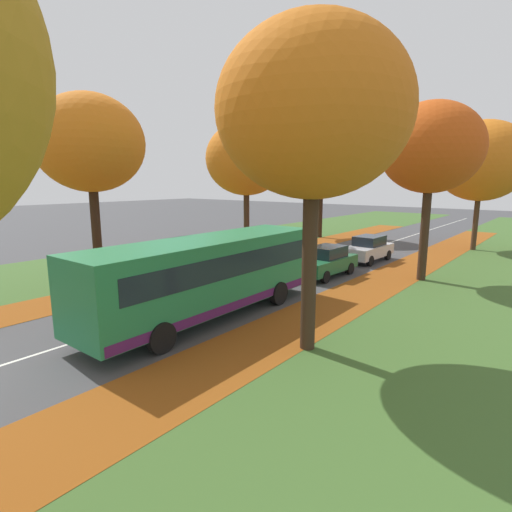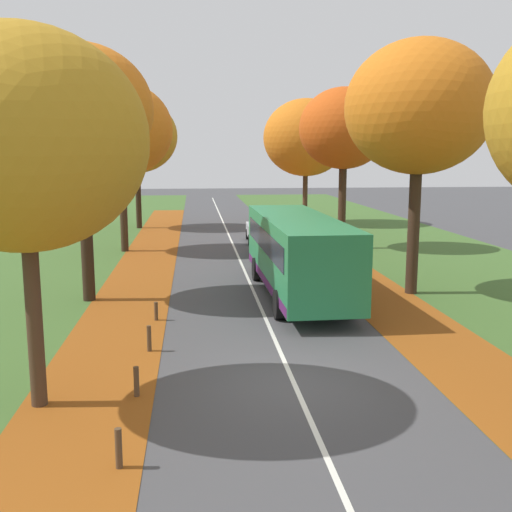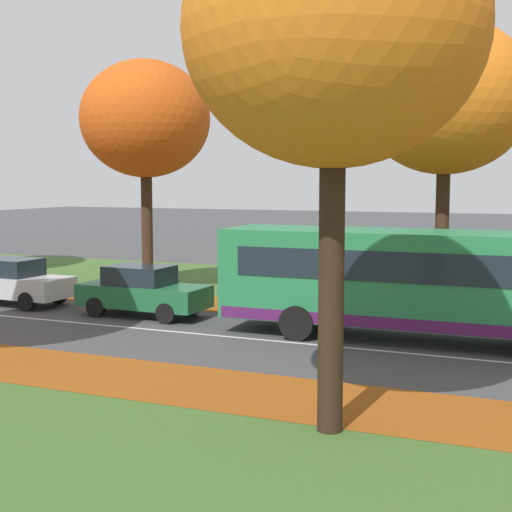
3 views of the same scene
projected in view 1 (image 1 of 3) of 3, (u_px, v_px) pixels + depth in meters
grass_verge_left at (216, 249)px, 30.38m from camera, size 12.00×90.00×0.01m
leaf_litter_left at (200, 270)px, 22.95m from camera, size 2.80×60.00×0.00m
grass_verge_right at (492, 289)px, 19.02m from camera, size 12.00×90.00×0.01m
leaf_litter_right at (346, 299)px, 17.27m from camera, size 2.80×60.00×0.00m
road_centre_line at (322, 264)px, 24.70m from camera, size 0.12×80.00×0.01m
tree_left_near at (90, 144)px, 18.60m from camera, size 5.04×5.04×9.07m
tree_left_mid at (246, 159)px, 27.20m from camera, size 5.53×5.53×9.06m
tree_left_far at (322, 164)px, 35.31m from camera, size 5.75×5.75×9.12m
tree_right_near at (313, 111)px, 11.00m from camera, size 5.43×5.43×9.41m
tree_right_mid at (431, 148)px, 19.55m from camera, size 4.94×4.94×8.89m
tree_right_far at (482, 161)px, 28.67m from camera, size 6.37×6.37×9.35m
bollard_fourth at (65, 302)px, 15.91m from camera, size 0.12×0.12×0.61m
bus at (208, 273)px, 14.80m from camera, size 2.78×10.44×2.98m
car_green_lead at (326, 261)px, 21.42m from camera, size 1.87×4.25×1.62m
car_silver_following at (368, 249)px, 25.46m from camera, size 1.90×4.26×1.62m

